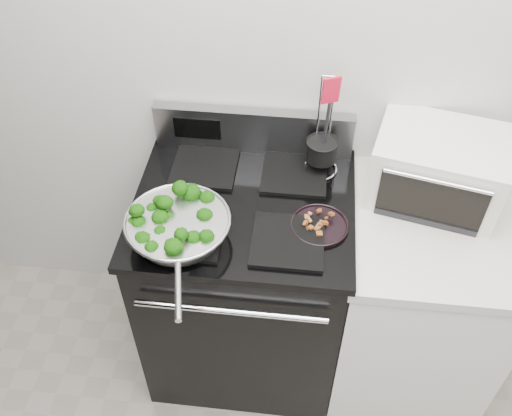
# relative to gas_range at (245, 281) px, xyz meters

# --- Properties ---
(back_wall) EXTENTS (4.00, 0.02, 2.70)m
(back_wall) POSITION_rel_gas_range_xyz_m (0.30, 0.34, 0.86)
(back_wall) COLOR beige
(back_wall) RESTS_ON ground
(gas_range) EXTENTS (0.79, 0.69, 1.13)m
(gas_range) POSITION_rel_gas_range_xyz_m (0.00, 0.00, 0.00)
(gas_range) COLOR black
(gas_range) RESTS_ON floor
(counter) EXTENTS (0.62, 0.68, 0.92)m
(counter) POSITION_rel_gas_range_xyz_m (0.68, -0.00, -0.03)
(counter) COLOR white
(counter) RESTS_ON floor
(skillet) EXTENTS (0.35, 0.55, 0.08)m
(skillet) POSITION_rel_gas_range_xyz_m (-0.19, -0.19, 0.52)
(skillet) COLOR silver
(skillet) RESTS_ON gas_range
(broccoli_pile) EXTENTS (0.28, 0.28, 0.10)m
(broccoli_pile) POSITION_rel_gas_range_xyz_m (-0.19, -0.19, 0.54)
(broccoli_pile) COLOR black
(broccoli_pile) RESTS_ON skillet
(bacon_plate) EXTENTS (0.20, 0.20, 0.04)m
(bacon_plate) POSITION_rel_gas_range_xyz_m (0.27, -0.09, 0.48)
(bacon_plate) COLOR black
(bacon_plate) RESTS_ON gas_range
(utensil_holder) EXTENTS (0.13, 0.13, 0.41)m
(utensil_holder) POSITION_rel_gas_range_xyz_m (0.26, 0.20, 0.53)
(utensil_holder) COLOR silver
(utensil_holder) RESTS_ON gas_range
(toaster_oven) EXTENTS (0.51, 0.42, 0.25)m
(toaster_oven) POSITION_rel_gas_range_xyz_m (0.67, 0.15, 0.56)
(toaster_oven) COLOR silver
(toaster_oven) RESTS_ON counter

